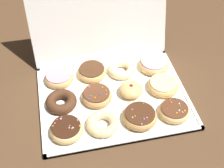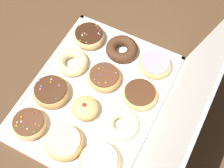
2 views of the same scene
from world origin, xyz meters
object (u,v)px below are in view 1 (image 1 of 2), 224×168
donut_box (113,98)px  sprinkle_donut_0 (66,129)px  sprinkle_donut_3 (174,111)px  chocolate_cake_ring_donut_4 (61,101)px  cruller_donut_1 (103,124)px  sprinkle_donut_5 (97,96)px  jelly_filled_donut_6 (131,90)px  glazed_ring_donut_7 (163,84)px  pink_frosted_donut_8 (59,77)px  cruller_donut_10 (122,69)px  sprinkle_donut_2 (140,116)px  pink_frosted_donut_11 (154,64)px  chocolate_frosted_donut_9 (92,72)px

donut_box → sprinkle_donut_0: (-0.19, -0.13, 0.03)m
donut_box → sprinkle_donut_3: 0.23m
donut_box → chocolate_cake_ring_donut_4: 0.19m
cruller_donut_1 → sprinkle_donut_5: (0.00, 0.13, 0.00)m
donut_box → sprinkle_donut_5: sprinkle_donut_5 is taller
sprinkle_donut_5 → jelly_filled_donut_6: jelly_filled_donut_6 is taller
cruller_donut_1 → glazed_ring_donut_7: 0.29m
chocolate_cake_ring_donut_4 → pink_frosted_donut_8: size_ratio=0.99×
sprinkle_donut_5 → cruller_donut_10: sprinkle_donut_5 is taller
cruller_donut_1 → jelly_filled_donut_6: bearing=44.4°
sprinkle_donut_2 → sprinkle_donut_3: (0.12, -0.00, -0.00)m
glazed_ring_donut_7 → pink_frosted_donut_8: size_ratio=1.04×
sprinkle_donut_0 → cruller_donut_10: size_ratio=1.03×
sprinkle_donut_5 → glazed_ring_donut_7: sprinkle_donut_5 is taller
sprinkle_donut_0 → glazed_ring_donut_7: (0.38, 0.13, -0.00)m
cruller_donut_1 → pink_frosted_donut_11: size_ratio=0.92×
glazed_ring_donut_7 → sprinkle_donut_0: bearing=-160.6°
jelly_filled_donut_6 → sprinkle_donut_2: bearing=-90.6°
chocolate_frosted_donut_9 → cruller_donut_10: 0.12m
chocolate_cake_ring_donut_4 → pink_frosted_donut_11: (0.39, 0.12, 0.00)m
glazed_ring_donut_7 → pink_frosted_donut_8: glazed_ring_donut_7 is taller
donut_box → jelly_filled_donut_6: (0.07, 0.00, 0.03)m
donut_box → chocolate_frosted_donut_9: chocolate_frosted_donut_9 is taller
pink_frosted_donut_8 → sprinkle_donut_3: bearing=-34.0°
cruller_donut_1 → sprinkle_donut_3: size_ratio=1.03×
sprinkle_donut_0 → chocolate_frosted_donut_9: (0.13, 0.26, -0.00)m
cruller_donut_1 → cruller_donut_10: bearing=63.2°
cruller_donut_1 → cruller_donut_10: (0.13, 0.25, 0.00)m
sprinkle_donut_3 → cruller_donut_10: (-0.13, 0.25, -0.00)m
sprinkle_donut_2 → donut_box: bearing=117.1°
sprinkle_donut_5 → chocolate_frosted_donut_9: 0.13m
donut_box → pink_frosted_donut_11: 0.23m
cruller_donut_1 → chocolate_frosted_donut_9: (0.01, 0.26, 0.00)m
sprinkle_donut_0 → pink_frosted_donut_11: (0.38, 0.25, 0.00)m
cruller_donut_1 → sprinkle_donut_5: sprinkle_donut_5 is taller
chocolate_cake_ring_donut_4 → jelly_filled_donut_6: 0.26m
sprinkle_donut_2 → chocolate_cake_ring_donut_4: sprinkle_donut_2 is taller
chocolate_cake_ring_donut_4 → chocolate_frosted_donut_9: size_ratio=0.98×
sprinkle_donut_3 → glazed_ring_donut_7: sprinkle_donut_3 is taller
chocolate_cake_ring_donut_4 → cruller_donut_10: (0.25, 0.12, -0.00)m
sprinkle_donut_0 → pink_frosted_donut_11: bearing=33.3°
chocolate_frosted_donut_9 → jelly_filled_donut_6: bearing=-46.5°
cruller_donut_10 → donut_box: bearing=-116.5°
pink_frosted_donut_11 → chocolate_cake_ring_donut_4: bearing=-162.8°
chocolate_cake_ring_donut_4 → pink_frosted_donut_11: bearing=17.2°
jelly_filled_donut_6 → glazed_ring_donut_7: jelly_filled_donut_6 is taller
cruller_donut_10 → sprinkle_donut_0: bearing=-134.8°
pink_frosted_donut_8 → chocolate_frosted_donut_9: bearing=1.6°
donut_box → sprinkle_donut_0: size_ratio=4.81×
cruller_donut_1 → pink_frosted_donut_8: size_ratio=0.99×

